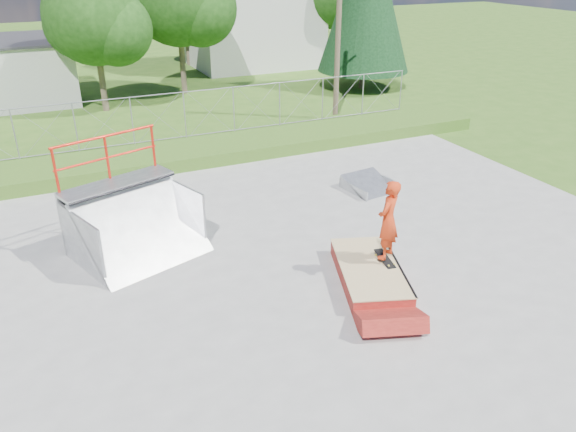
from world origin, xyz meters
name	(u,v)px	position (x,y,z in m)	size (l,w,h in m)	color
ground	(305,277)	(0.00, 0.00, 0.00)	(120.00, 120.00, 0.00)	#335A19
concrete_pad	(305,276)	(0.00, 0.00, 0.02)	(20.00, 16.00, 0.04)	gray
grass_berm	(194,151)	(0.00, 9.50, 0.25)	(24.00, 3.00, 0.50)	#335A19
grind_box	(369,274)	(1.29, -0.83, 0.21)	(2.26, 3.18, 0.43)	maroon
quarter_pipe	(135,203)	(-3.37, 2.77, 1.47)	(2.93, 2.48, 2.93)	gray
flat_bank_ramp	(370,184)	(4.30, 3.93, 0.21)	(1.40, 1.49, 0.43)	gray
skateboard	(385,259)	(1.74, -0.77, 0.47)	(0.22, 0.80, 0.02)	black
skater	(388,223)	(1.74, -0.77, 1.44)	(0.70, 0.46, 1.92)	red
chain_link_fence	(185,115)	(0.00, 10.50, 1.40)	(20.00, 0.06, 1.80)	gray
gable_house	(253,6)	(9.00, 26.00, 3.84)	(8.40, 6.08, 8.94)	#B9B9B5
utility_pole	(338,29)	(7.50, 12.00, 4.00)	(0.24, 0.24, 8.00)	brown
tree_left_near	(100,20)	(-1.75, 17.83, 4.24)	(4.76, 4.48, 6.65)	brown
tree_back_mid	(189,9)	(5.21, 27.86, 3.63)	(4.08, 3.84, 5.70)	brown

